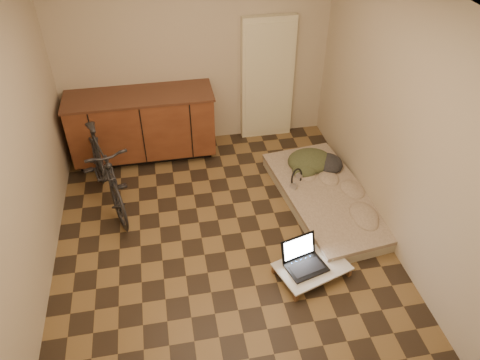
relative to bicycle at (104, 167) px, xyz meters
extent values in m
cube|color=brown|center=(1.20, -0.81, -0.51)|extent=(3.50, 4.00, 0.00)
cube|color=beige|center=(1.20, 1.19, 0.79)|extent=(3.50, 0.00, 2.60)
cube|color=beige|center=(1.20, -2.81, 0.79)|extent=(3.50, 0.00, 2.60)
cube|color=beige|center=(-0.55, -0.81, 0.79)|extent=(0.00, 4.00, 2.60)
cube|color=beige|center=(2.95, -0.81, 0.79)|extent=(0.00, 4.00, 2.60)
cube|color=black|center=(0.45, 0.93, -0.46)|extent=(1.70, 0.48, 0.10)
cube|color=#562918|center=(0.45, 0.89, -0.02)|extent=(1.80, 0.60, 0.78)
cube|color=#4E2B1C|center=(0.45, 0.89, 0.38)|extent=(1.84, 0.62, 0.03)
cube|color=#F1E9BE|center=(2.15, 1.13, 0.34)|extent=(0.70, 0.10, 1.70)
imported|color=black|center=(0.00, 0.00, 0.00)|extent=(0.92, 1.65, 1.03)
cube|color=#B2A98E|center=(2.50, -0.50, -0.45)|extent=(1.12, 1.98, 0.12)
cube|color=#BBA78F|center=(2.50, -0.50, -0.37)|extent=(1.14, 2.00, 0.04)
cube|color=brown|center=(1.76, -1.80, -0.46)|extent=(0.05, 0.05, 0.10)
cube|color=brown|center=(1.64, -1.43, -0.46)|extent=(0.05, 0.05, 0.10)
cube|color=brown|center=(2.36, -1.60, -0.46)|extent=(0.05, 0.05, 0.10)
cube|color=brown|center=(2.24, -1.23, -0.46)|extent=(0.05, 0.05, 0.10)
cube|color=silver|center=(2.00, -1.52, -0.41)|extent=(0.80, 0.64, 0.02)
cube|color=black|center=(1.93, -1.53, -0.39)|extent=(0.44, 0.36, 0.02)
cube|color=black|center=(1.89, -1.37, -0.26)|extent=(0.39, 0.17, 0.24)
cube|color=white|center=(1.89, -1.37, -0.26)|extent=(0.33, 0.14, 0.20)
ellipsoid|color=white|center=(2.21, -1.45, -0.38)|extent=(0.09, 0.12, 0.04)
camera|label=1|loc=(0.72, -4.44, 3.11)|focal=35.00mm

